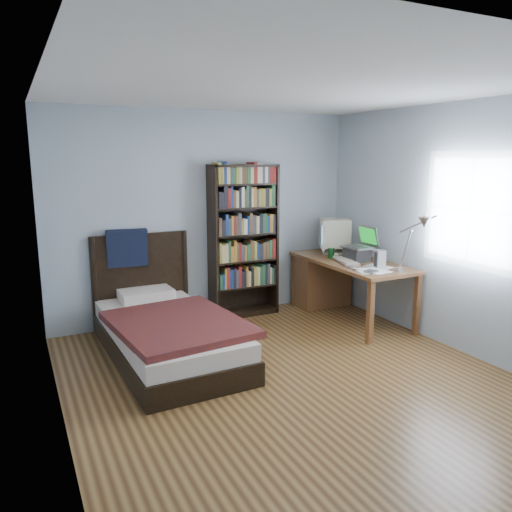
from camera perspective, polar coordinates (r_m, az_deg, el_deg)
name	(u,v)px	position (r m, az deg, el deg)	size (l,w,h in m)	color
room	(298,242)	(4.22, 4.83, 1.57)	(4.20, 4.24, 2.50)	#4C2F16
desk	(328,277)	(6.55, 8.26, -2.42)	(0.75, 1.67, 0.73)	brown
crt_monitor	(334,234)	(6.50, 8.87, 2.54)	(0.54, 0.49, 0.45)	#BDB69C
laptop	(358,251)	(6.10, 11.60, 0.53)	(0.34, 0.35, 0.41)	#2D2D30
desk_lamp	(421,228)	(5.21, 18.31, 3.06)	(0.26, 0.56, 0.67)	#99999E
keyboard	(346,261)	(6.00, 10.28, -0.56)	(0.18, 0.47, 0.03)	#BAAE9B
speaker	(380,259)	(5.78, 13.99, -0.33)	(0.10, 0.10, 0.20)	gray
soda_can	(331,253)	(6.20, 8.58, 0.35)	(0.07, 0.07, 0.13)	#073417
mouse	(336,255)	(6.37, 9.11, 0.17)	(0.06, 0.10, 0.03)	silver
phone_silver	(350,267)	(5.70, 10.65, -1.24)	(0.05, 0.11, 0.02)	#B8B8BD
phone_grey	(355,269)	(5.61, 11.26, -1.49)	(0.04, 0.08, 0.02)	gray
external_drive	(371,272)	(5.51, 13.04, -1.77)	(0.12, 0.12, 0.02)	gray
bookshelf	(244,241)	(6.14, -1.43, 1.73)	(0.84, 0.30, 1.87)	black
bed	(165,329)	(5.16, -10.36, -8.24)	(1.25, 2.15, 1.16)	black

